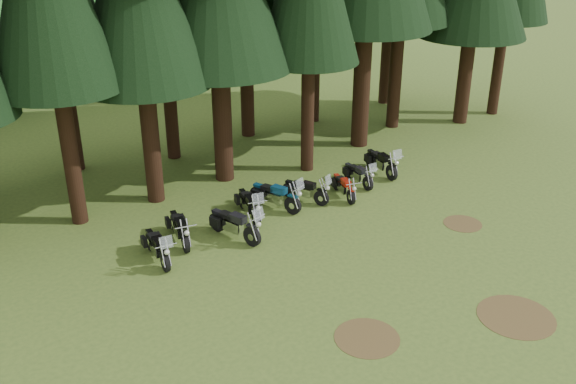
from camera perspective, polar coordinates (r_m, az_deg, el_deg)
name	(u,v)px	position (r m, az deg, el deg)	size (l,w,h in m)	color
ground	(388,271)	(20.93, 8.91, -6.91)	(120.00, 120.00, 0.00)	#405921
decid_4	(84,16)	(41.36, -17.66, 14.66)	(5.93, 5.76, 7.41)	black
dirt_patch_0	(367,338)	(17.98, 7.03, -12.74)	(1.80, 1.80, 0.01)	#4C3D1E
dirt_patch_1	(463,224)	(24.33, 15.26, -2.73)	(1.40, 1.40, 0.01)	#4C3D1E
dirt_patch_2	(516,317)	(19.73, 19.61, -10.39)	(2.20, 2.20, 0.01)	#4C3D1E
motorcycle_0	(157,248)	(21.42, -11.53, -4.91)	(0.66, 2.21, 1.39)	black
motorcycle_1	(180,229)	(22.43, -9.62, -3.29)	(0.76, 2.18, 0.91)	black
motorcycle_2	(235,225)	(22.36, -4.77, -2.96)	(0.77, 2.44, 1.53)	black
motorcycle_3	(249,205)	(23.80, -3.47, -1.19)	(0.95, 2.24, 1.43)	black
motorcycle_4	(275,196)	(24.40, -1.13, -0.39)	(0.93, 2.37, 1.51)	black
motorcycle_5	(305,191)	(25.00, 1.56, 0.10)	(0.95, 2.06, 1.32)	black
motorcycle_6	(344,187)	(25.48, 4.98, 0.42)	(0.78, 1.90, 0.80)	black
motorcycle_7	(358,175)	(26.64, 6.26, 1.52)	(0.55, 2.01, 1.26)	black
motorcycle_8	(381,163)	(27.81, 8.30, 2.58)	(0.80, 2.32, 1.47)	black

